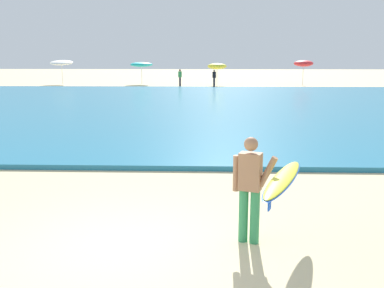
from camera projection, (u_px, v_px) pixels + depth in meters
name	position (u px, v px, depth m)	size (l,w,h in m)	color
ground_plane	(116.00, 248.00, 6.92)	(160.00, 160.00, 0.00)	beige
sea	(182.00, 106.00, 25.13)	(120.00, 28.00, 0.14)	teal
surfer_with_board	(266.00, 182.00, 6.83)	(1.34, 2.46, 1.73)	#338E56
beach_umbrella_0	(62.00, 63.00, 43.69)	(2.25, 2.28, 2.43)	beige
beach_umbrella_1	(141.00, 65.00, 43.56)	(2.21, 2.22, 2.18)	beige
beach_umbrella_2	(217.00, 66.00, 41.05)	(1.79, 1.82, 2.16)	beige
beach_umbrella_3	(304.00, 63.00, 41.69)	(1.81, 1.82, 2.39)	beige
beachgoer_near_row_left	(214.00, 78.00, 39.76)	(0.32, 0.20, 1.58)	#383842
beachgoer_near_row_mid	(180.00, 77.00, 40.55)	(0.32, 0.20, 1.58)	#383842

